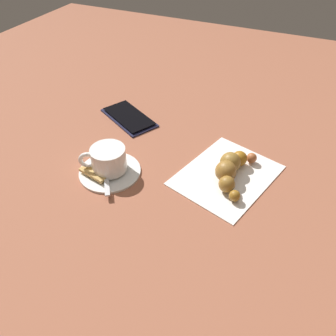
{
  "coord_description": "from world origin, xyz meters",
  "views": [
    {
      "loc": [
        -0.2,
        0.44,
        0.44
      ],
      "look_at": [
        -0.0,
        -0.0,
        0.02
      ],
      "focal_mm": 35.67,
      "sensor_mm": 36.0,
      "label": 1
    }
  ],
  "objects_px": {
    "espresso_cup": "(108,159)",
    "sugar_packet": "(93,174)",
    "napkin": "(227,175)",
    "teaspoon": "(106,166)",
    "cell_phone": "(129,117)",
    "croissant": "(231,169)",
    "saucer": "(110,171)"
  },
  "relations": [
    {
      "from": "espresso_cup",
      "to": "sugar_packet",
      "type": "distance_m",
      "value": 0.04
    },
    {
      "from": "napkin",
      "to": "sugar_packet",
      "type": "bearing_deg",
      "value": 26.08
    },
    {
      "from": "teaspoon",
      "to": "sugar_packet",
      "type": "xyz_separation_m",
      "value": [
        0.01,
        0.03,
        0.0
      ]
    },
    {
      "from": "cell_phone",
      "to": "croissant",
      "type": "bearing_deg",
      "value": 159.97
    },
    {
      "from": "croissant",
      "to": "espresso_cup",
      "type": "bearing_deg",
      "value": 20.62
    },
    {
      "from": "teaspoon",
      "to": "cell_phone",
      "type": "xyz_separation_m",
      "value": [
        0.05,
        -0.19,
        -0.01
      ]
    },
    {
      "from": "espresso_cup",
      "to": "saucer",
      "type": "bearing_deg",
      "value": 148.97
    },
    {
      "from": "saucer",
      "to": "napkin",
      "type": "height_order",
      "value": "saucer"
    },
    {
      "from": "sugar_packet",
      "to": "napkin",
      "type": "height_order",
      "value": "sugar_packet"
    },
    {
      "from": "saucer",
      "to": "espresso_cup",
      "type": "distance_m",
      "value": 0.03
    },
    {
      "from": "espresso_cup",
      "to": "napkin",
      "type": "height_order",
      "value": "espresso_cup"
    },
    {
      "from": "saucer",
      "to": "napkin",
      "type": "relative_size",
      "value": 0.61
    },
    {
      "from": "teaspoon",
      "to": "napkin",
      "type": "distance_m",
      "value": 0.24
    },
    {
      "from": "sugar_packet",
      "to": "croissant",
      "type": "xyz_separation_m",
      "value": [
        -0.24,
        -0.11,
        0.01
      ]
    },
    {
      "from": "sugar_packet",
      "to": "cell_phone",
      "type": "height_order",
      "value": "sugar_packet"
    },
    {
      "from": "croissant",
      "to": "teaspoon",
      "type": "bearing_deg",
      "value": 19.9
    },
    {
      "from": "saucer",
      "to": "napkin",
      "type": "xyz_separation_m",
      "value": [
        -0.21,
        -0.09,
        -0.0
      ]
    },
    {
      "from": "sugar_packet",
      "to": "napkin",
      "type": "bearing_deg",
      "value": 38.26
    },
    {
      "from": "saucer",
      "to": "cell_phone",
      "type": "distance_m",
      "value": 0.2
    },
    {
      "from": "sugar_packet",
      "to": "croissant",
      "type": "height_order",
      "value": "croissant"
    },
    {
      "from": "espresso_cup",
      "to": "croissant",
      "type": "bearing_deg",
      "value": -159.38
    },
    {
      "from": "teaspoon",
      "to": "cell_phone",
      "type": "bearing_deg",
      "value": -73.98
    },
    {
      "from": "sugar_packet",
      "to": "cell_phone",
      "type": "xyz_separation_m",
      "value": [
        0.04,
        -0.21,
        -0.01
      ]
    },
    {
      "from": "saucer",
      "to": "croissant",
      "type": "relative_size",
      "value": 0.84
    },
    {
      "from": "espresso_cup",
      "to": "croissant",
      "type": "relative_size",
      "value": 0.59
    },
    {
      "from": "sugar_packet",
      "to": "napkin",
      "type": "xyz_separation_m",
      "value": [
        -0.23,
        -0.11,
        -0.01
      ]
    },
    {
      "from": "saucer",
      "to": "sugar_packet",
      "type": "xyz_separation_m",
      "value": [
        0.02,
        0.03,
        0.01
      ]
    },
    {
      "from": "saucer",
      "to": "espresso_cup",
      "type": "height_order",
      "value": "espresso_cup"
    },
    {
      "from": "saucer",
      "to": "napkin",
      "type": "distance_m",
      "value": 0.23
    },
    {
      "from": "espresso_cup",
      "to": "napkin",
      "type": "distance_m",
      "value": 0.23
    },
    {
      "from": "saucer",
      "to": "teaspoon",
      "type": "distance_m",
      "value": 0.01
    },
    {
      "from": "espresso_cup",
      "to": "teaspoon",
      "type": "relative_size",
      "value": 0.79
    }
  ]
}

